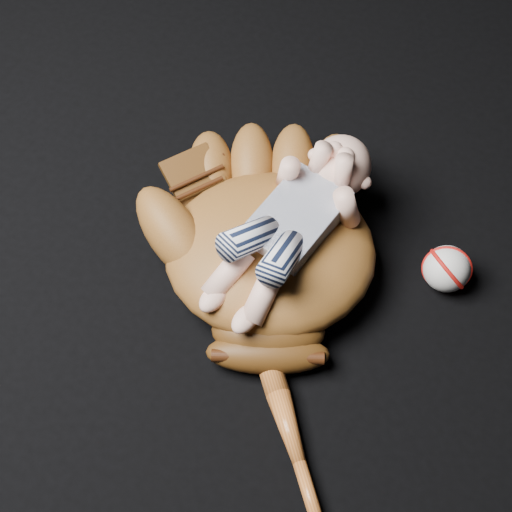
% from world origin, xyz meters
% --- Properties ---
extents(baseball_glove, '(0.55, 0.58, 0.14)m').
position_xyz_m(baseball_glove, '(0.05, 0.03, 0.07)').
color(baseball_glove, brown).
rests_on(baseball_glove, ground).
extents(newborn_baby, '(0.23, 0.38, 0.14)m').
position_xyz_m(newborn_baby, '(0.07, 0.03, 0.12)').
color(newborn_baby, '#F5B89E').
rests_on(newborn_baby, baseball_glove).
extents(baseball_bat, '(0.27, 0.32, 0.04)m').
position_xyz_m(baseball_bat, '(0.17, -0.18, 0.02)').
color(baseball_bat, '#B35C22').
rests_on(baseball_bat, ground).
extents(baseball, '(0.09, 0.09, 0.07)m').
position_xyz_m(baseball, '(0.31, 0.12, 0.04)').
color(baseball, silver).
rests_on(baseball, ground).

